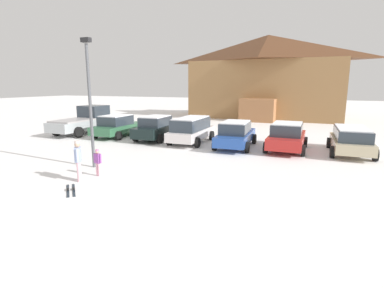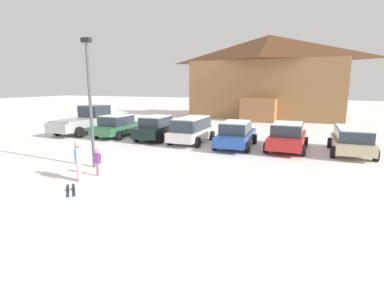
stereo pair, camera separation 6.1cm
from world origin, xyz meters
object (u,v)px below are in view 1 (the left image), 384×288
Objects in this scene: skier_child_in_purple_jacket at (98,161)px; lamp_post at (90,97)px; parked_white_suv at (191,129)px; parked_black_sedan at (157,127)px; parked_green_coupe at (117,126)px; parked_red_sedan at (287,136)px; pickup_truck at (86,121)px; skier_adult_in_blue_parka at (78,159)px; pair_of_skis at (71,190)px; parked_blue_hatchback at (236,134)px; ski_lodge at (267,76)px; parked_beige_suv at (351,139)px.

lamp_post is (-1.13, 1.06, 2.63)m from skier_child_in_purple_jacket.
lamp_post is (-1.90, -7.42, 2.37)m from parked_white_suv.
parked_green_coupe is at bearing -178.49° from parked_black_sedan.
pickup_truck reaches higher than parked_red_sedan.
pickup_truck is 5.16× the size of skier_child_in_purple_jacket.
parked_green_coupe is 2.72× the size of skier_adult_in_blue_parka.
pair_of_skis is at bearing -64.46° from lamp_post.
parked_white_suv reaches higher than pair_of_skis.
parked_green_coupe is at bearing 177.22° from parked_blue_hatchback.
skier_child_in_purple_jacket is at bearing -76.97° from parked_black_sedan.
parked_red_sedan is (8.95, -0.22, -0.01)m from parked_black_sedan.
parked_black_sedan reaches higher than parked_green_coupe.
pickup_truck reaches higher than parked_blue_hatchback.
skier_adult_in_blue_parka is (-2.96, -27.46, -3.85)m from ski_lodge.
parked_green_coupe is at bearing -8.62° from pickup_truck.
parked_white_suv is 6.17m from parked_red_sedan.
pickup_truck is 13.14m from skier_adult_in_blue_parka.
ski_lodge is at bearing 103.08° from parked_red_sedan.
pickup_truck is 4.89× the size of pair_of_skis.
pair_of_skis is at bearing -81.96° from skier_child_in_purple_jacket.
ski_lodge is 18.63m from parked_white_suv.
parked_white_suv is (-1.96, -18.12, -3.87)m from ski_lodge.
parked_white_suv reaches higher than parked_green_coupe.
parked_black_sedan is at bearing 1.51° from parked_green_coupe.
parked_beige_suv is at bearing 1.96° from parked_white_suv.
skier_adult_in_blue_parka is (1.79, -9.58, 0.09)m from parked_black_sedan.
parked_white_suv is at bearing 75.62° from lamp_post.
parked_red_sedan is 2.68× the size of skier_adult_in_blue_parka.
pickup_truck is at bearing -123.32° from ski_lodge.
lamp_post is at bearing -137.33° from parked_red_sedan.
pickup_truck is 14.25m from pair_of_skis.
parked_red_sedan reaches higher than parked_blue_hatchback.
pickup_truck is at bearing 130.42° from skier_adult_in_blue_parka.
parked_white_suv is 1.03× the size of parked_beige_suv.
parked_green_coupe is 15.71m from parked_beige_suv.
ski_lodge reaches higher than parked_red_sedan.
parked_beige_suv is at bearing 5.61° from parked_blue_hatchback.
parked_beige_suv is 13.60m from skier_child_in_purple_jacket.
parked_blue_hatchback is (1.17, -18.42, -3.96)m from ski_lodge.
parked_green_coupe reaches higher than parked_beige_suv.
lamp_post reaches higher than parked_beige_suv.
pickup_truck is (-9.52, 0.66, 0.08)m from parked_white_suv.
parked_blue_hatchback is 1.07× the size of parked_red_sedan.
pickup_truck reaches higher than parked_black_sedan.
ski_lodge is at bearing 56.68° from pickup_truck.
parked_green_coupe is at bearing -179.32° from parked_beige_suv.
ski_lodge is 21.24m from pickup_truck.
skier_child_in_purple_jacket is 3.06m from lamp_post.
parked_beige_suv reaches higher than skier_child_in_purple_jacket.
parked_white_suv is 0.78× the size of lamp_post.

